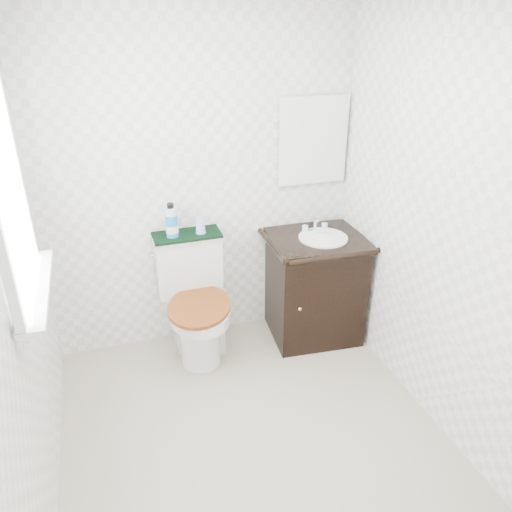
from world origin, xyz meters
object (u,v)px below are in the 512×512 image
vanity (315,284)px  trash_bin (211,335)px  toilet (194,306)px  cup (201,227)px  mouthwash_bottle (172,222)px

vanity → trash_bin: (-0.82, 0.00, -0.29)m
toilet → cup: (0.10, 0.11, 0.56)m
vanity → cup: (-0.81, 0.17, 0.51)m
trash_bin → cup: size_ratio=3.30×
vanity → mouthwash_bottle: (-1.01, 0.17, 0.57)m
toilet → trash_bin: size_ratio=3.06×
trash_bin → mouthwash_bottle: size_ratio=1.20×
toilet → trash_bin: 0.26m
trash_bin → mouthwash_bottle: 0.90m
vanity → cup: cup is taller
toilet → cup: 0.58m
vanity → trash_bin: 0.86m
toilet → mouthwash_bottle: mouthwash_bottle is taller
vanity → mouthwash_bottle: mouthwash_bottle is taller
vanity → toilet: bearing=176.2°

